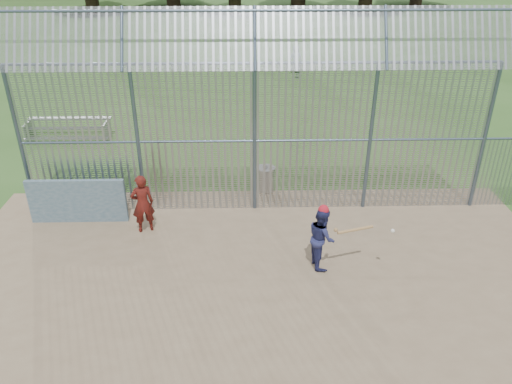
{
  "coord_description": "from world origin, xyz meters",
  "views": [
    {
      "loc": [
        -0.26,
        -8.49,
        6.84
      ],
      "look_at": [
        0.0,
        2.0,
        1.3
      ],
      "focal_mm": 35.0,
      "sensor_mm": 36.0,
      "label": 1
    }
  ],
  "objects_px": {
    "batter": "(322,237)",
    "trash_can": "(266,179)",
    "onlooker": "(143,204)",
    "bleacher": "(68,129)",
    "dugout_wall": "(77,201)"
  },
  "relations": [
    {
      "from": "trash_can",
      "to": "bleacher",
      "type": "height_order",
      "value": "trash_can"
    },
    {
      "from": "onlooker",
      "to": "bleacher",
      "type": "bearing_deg",
      "value": -79.02
    },
    {
      "from": "batter",
      "to": "trash_can",
      "type": "bearing_deg",
      "value": 7.97
    },
    {
      "from": "onlooker",
      "to": "trash_can",
      "type": "xyz_separation_m",
      "value": [
        3.16,
        2.16,
        -0.42
      ]
    },
    {
      "from": "dugout_wall",
      "to": "onlooker",
      "type": "bearing_deg",
      "value": -15.57
    },
    {
      "from": "onlooker",
      "to": "dugout_wall",
      "type": "bearing_deg",
      "value": -35.84
    },
    {
      "from": "onlooker",
      "to": "bleacher",
      "type": "height_order",
      "value": "onlooker"
    },
    {
      "from": "dugout_wall",
      "to": "trash_can",
      "type": "bearing_deg",
      "value": 18.6
    },
    {
      "from": "trash_can",
      "to": "bleacher",
      "type": "bearing_deg",
      "value": 149.27
    },
    {
      "from": "batter",
      "to": "onlooker",
      "type": "bearing_deg",
      "value": 61.5
    },
    {
      "from": "onlooker",
      "to": "trash_can",
      "type": "bearing_deg",
      "value": -165.92
    },
    {
      "from": "dugout_wall",
      "to": "batter",
      "type": "xyz_separation_m",
      "value": [
        6.04,
        -2.06,
        0.13
      ]
    },
    {
      "from": "bleacher",
      "to": "trash_can",
      "type": "bearing_deg",
      "value": -30.73
    },
    {
      "from": "batter",
      "to": "bleacher",
      "type": "bearing_deg",
      "value": 37.4
    },
    {
      "from": "trash_can",
      "to": "batter",
      "type": "bearing_deg",
      "value": -73.71
    }
  ]
}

